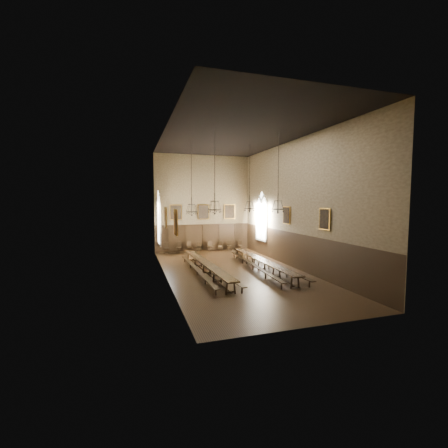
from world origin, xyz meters
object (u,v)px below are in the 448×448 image
chair_3 (199,249)px  chair_5 (220,248)px  table_right (262,265)px  bench_right_inner (253,266)px  chandelier_front_left (215,203)px  chandelier_front_right (278,204)px  chair_2 (190,249)px  table_left (207,269)px  chair_0 (166,250)px  chair_7 (240,247)px  bench_left_outer (197,271)px  chandelier_back_left (192,207)px  bench_left_inner (214,270)px  chair_1 (179,249)px  chair_4 (211,248)px  chair_6 (229,247)px  chandelier_back_right (249,204)px  bench_right_outer (269,265)px

chair_3 → chair_5: bearing=7.4°
table_right → bench_right_inner: size_ratio=0.99×
chandelier_front_left → chandelier_front_right: same height
chair_2 → table_left: bearing=-107.4°
chair_0 → chair_7: 7.06m
table_left → chair_7: (5.43, 8.43, -0.11)m
bench_left_outer → chandelier_front_left: chandelier_front_left is taller
chair_2 → chandelier_back_left: 7.07m
bench_left_inner → chair_1: bearing=96.6°
chair_1 → bench_left_outer: bearing=-73.1°
chair_4 → chandelier_front_right: 11.48m
chair_3 → chandelier_front_left: size_ratio=0.18×
table_left → chandelier_back_left: bearing=98.7°
bench_left_outer → chair_3: size_ratio=10.40×
bench_left_inner → chandelier_front_right: 5.92m
chair_5 → chair_6: 0.90m
chair_4 → chair_6: size_ratio=1.04×
table_left → table_right: bearing=-0.4°
chandelier_back_right → chair_6: bearing=86.8°
bench_right_inner → chandelier_front_right: (0.67, -2.23, 4.31)m
bench_left_inner → chandelier_front_right: bearing=-30.7°
table_right → chair_6: bearing=86.8°
chair_2 → chandelier_back_left: size_ratio=0.19×
chair_4 → chandelier_front_right: (1.49, -10.53, 4.31)m
chair_6 → chandelier_back_left: bearing=-118.1°
bench_right_outer → chandelier_front_right: size_ratio=2.05×
bench_left_outer → chair_6: bearing=59.6°
bench_right_outer → chandelier_front_left: size_ratio=2.06×
chair_3 → chair_6: chair_6 is taller
bench_right_inner → chair_0: (-4.95, 8.35, 0.02)m
table_left → chandelier_front_left: chandelier_front_left is taller
chair_1 → chair_2: chair_2 is taller
chair_1 → chair_5: 3.94m
chair_7 → bench_right_outer: bearing=-81.7°
bench_right_inner → chair_4: 8.34m
chandelier_front_right → chandelier_back_right: bearing=89.5°
chair_4 → chandelier_back_right: (1.53, -5.84, 4.21)m
chair_7 → chandelier_front_left: 12.85m
table_left → chair_4: size_ratio=10.30×
table_left → chandelier_back_right: bearing=32.9°
chair_1 → table_right: bearing=-45.0°
chair_4 → chandelier_back_left: size_ratio=0.18×
bench_right_outer → chair_2: size_ratio=9.93×
chandelier_back_left → chair_0: bearing=101.9°
chair_1 → chandelier_back_left: size_ratio=0.19×
chair_1 → chandelier_front_right: bearing=-49.1°
bench_left_outer → bench_left_inner: size_ratio=0.96×
table_right → chair_1: chair_1 is taller
chair_2 → chandelier_back_right: bearing=-72.8°
bench_left_inner → chandelier_front_left: bearing=-104.4°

